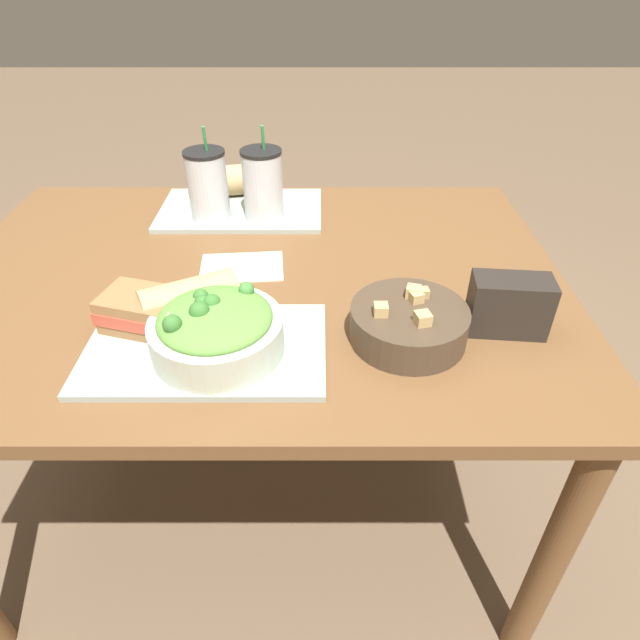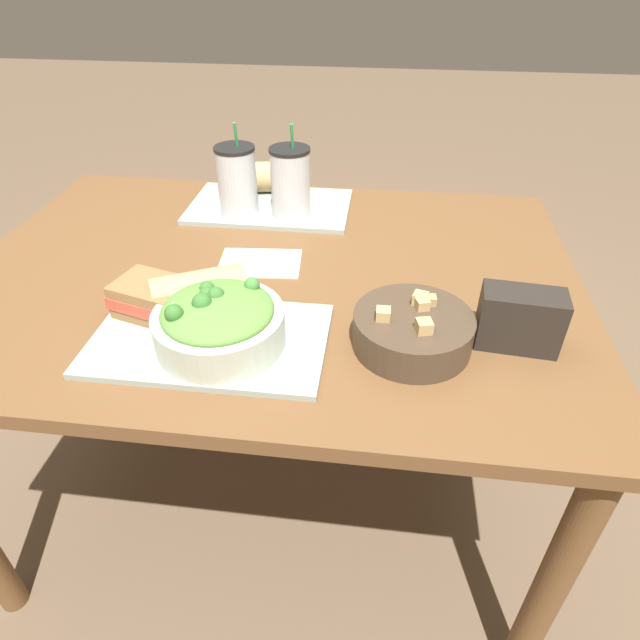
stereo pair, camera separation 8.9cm
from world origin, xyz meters
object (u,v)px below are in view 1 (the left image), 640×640
at_px(chip_bag, 510,305).
at_px(baguette_near, 192,300).
at_px(salad_bowl, 217,329).
at_px(napkin_folded, 243,267).
at_px(drink_cup_red, 264,186).
at_px(drink_cup_dark, 209,187).
at_px(soup_bowl, 409,323).
at_px(baguette_far, 223,181).
at_px(sandwich_near, 143,310).

bearing_deg(chip_bag, baguette_near, -176.53).
bearing_deg(salad_bowl, napkin_folded, 89.30).
height_order(baguette_near, drink_cup_red, drink_cup_red).
bearing_deg(drink_cup_dark, soup_bowl, -48.21).
bearing_deg(drink_cup_red, soup_bowl, -58.42).
height_order(baguette_far, drink_cup_dark, drink_cup_dark).
xyz_separation_m(soup_bowl, baguette_near, (-0.39, 0.04, 0.02)).
bearing_deg(drink_cup_dark, baguette_near, -84.86).
xyz_separation_m(baguette_far, chip_bag, (0.59, -0.58, 0.00)).
bearing_deg(chip_bag, salad_bowl, -166.38).
height_order(sandwich_near, baguette_near, baguette_near).
xyz_separation_m(salad_bowl, soup_bowl, (0.33, 0.05, -0.02)).
relative_size(salad_bowl, soup_bowl, 1.08).
bearing_deg(baguette_near, drink_cup_dark, -22.40).
xyz_separation_m(sandwich_near, drink_cup_dark, (0.05, 0.45, 0.05)).
height_order(soup_bowl, drink_cup_red, drink_cup_red).
bearing_deg(baguette_far, napkin_folded, -176.56).
bearing_deg(sandwich_near, drink_cup_red, 84.14).
bearing_deg(soup_bowl, sandwich_near, 177.16).
bearing_deg(napkin_folded, chip_bag, -23.51).
xyz_separation_m(baguette_near, napkin_folded, (0.06, 0.20, -0.05)).
relative_size(soup_bowl, sandwich_near, 1.29).
relative_size(drink_cup_red, chip_bag, 1.56).
bearing_deg(sandwich_near, chip_bag, 15.97).
bearing_deg(chip_bag, napkin_folded, 161.83).
height_order(sandwich_near, napkin_folded, sandwich_near).
bearing_deg(drink_cup_dark, napkin_folded, -66.24).
bearing_deg(napkin_folded, baguette_near, -107.33).
bearing_deg(soup_bowl, napkin_folded, 142.83).
xyz_separation_m(salad_bowl, sandwich_near, (-0.14, 0.07, -0.01)).
distance_m(baguette_far, napkin_folded, 0.38).
distance_m(baguette_far, chip_bag, 0.83).
bearing_deg(chip_bag, sandwich_near, -174.39).
height_order(drink_cup_dark, drink_cup_red, drink_cup_red).
relative_size(chip_bag, napkin_folded, 0.77).
height_order(salad_bowl, sandwich_near, salad_bowl).
relative_size(salad_bowl, chip_bag, 1.55).
relative_size(sandwich_near, napkin_folded, 0.86).
height_order(salad_bowl, napkin_folded, salad_bowl).
distance_m(soup_bowl, baguette_near, 0.39).
xyz_separation_m(soup_bowl, sandwich_near, (-0.47, 0.02, 0.01)).
height_order(baguette_near, drink_cup_dark, drink_cup_dark).
xyz_separation_m(baguette_near, baguette_far, (-0.03, 0.56, -0.00)).
xyz_separation_m(sandwich_near, napkin_folded, (0.15, 0.22, -0.04)).
distance_m(baguette_near, napkin_folded, 0.22).
relative_size(soup_bowl, napkin_folded, 1.11).
bearing_deg(soup_bowl, salad_bowl, -171.79).
distance_m(drink_cup_red, chip_bag, 0.65).
bearing_deg(drink_cup_red, drink_cup_dark, -180.00).
distance_m(soup_bowl, chip_bag, 0.18).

